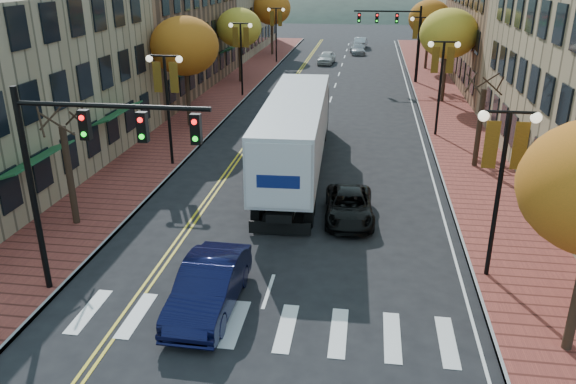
% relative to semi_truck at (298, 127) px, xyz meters
% --- Properties ---
extents(ground, '(200.00, 200.00, 0.00)m').
position_rel_semi_truck_xyz_m(ground, '(0.55, -16.12, -2.48)').
color(ground, black).
rests_on(ground, ground).
extents(sidewalk_left, '(4.00, 85.00, 0.15)m').
position_rel_semi_truck_xyz_m(sidewalk_left, '(-8.45, 16.38, -2.40)').
color(sidewalk_left, brown).
rests_on(sidewalk_left, ground).
extents(sidewalk_right, '(4.00, 85.00, 0.15)m').
position_rel_semi_truck_xyz_m(sidewalk_right, '(9.55, 16.38, -2.40)').
color(sidewalk_right, brown).
rests_on(sidewalk_right, ground).
extents(building_left_mid, '(12.00, 24.00, 11.00)m').
position_rel_semi_truck_xyz_m(building_left_mid, '(-16.45, 19.88, 3.02)').
color(building_left_mid, brown).
rests_on(building_left_mid, ground).
extents(building_left_far, '(12.00, 26.00, 9.50)m').
position_rel_semi_truck_xyz_m(building_left_far, '(-16.45, 44.88, 2.27)').
color(building_left_far, '#9E8966').
rests_on(building_left_far, ground).
extents(building_right_mid, '(15.00, 24.00, 10.00)m').
position_rel_semi_truck_xyz_m(building_right_mid, '(19.05, 25.88, 2.52)').
color(building_right_mid, brown).
rests_on(building_right_mid, ground).
extents(building_right_far, '(15.00, 20.00, 11.00)m').
position_rel_semi_truck_xyz_m(building_right_far, '(19.05, 47.88, 3.02)').
color(building_right_far, '#9E8966').
rests_on(building_right_far, ground).
extents(tree_left_a, '(0.28, 0.28, 4.20)m').
position_rel_semi_truck_xyz_m(tree_left_a, '(-8.45, -8.12, -0.23)').
color(tree_left_a, '#382619').
rests_on(tree_left_a, sidewalk_left).
extents(tree_left_b, '(4.48, 4.48, 7.21)m').
position_rel_semi_truck_xyz_m(tree_left_b, '(-8.45, 7.88, 2.97)').
color(tree_left_b, '#382619').
rests_on(tree_left_b, sidewalk_left).
extents(tree_left_c, '(4.16, 4.16, 6.69)m').
position_rel_semi_truck_xyz_m(tree_left_c, '(-8.45, 23.88, 2.58)').
color(tree_left_c, '#382619').
rests_on(tree_left_c, sidewalk_left).
extents(tree_left_d, '(4.61, 4.61, 7.42)m').
position_rel_semi_truck_xyz_m(tree_left_d, '(-8.45, 41.88, 3.12)').
color(tree_left_d, '#382619').
rests_on(tree_left_d, sidewalk_left).
extents(tree_right_b, '(0.28, 0.28, 4.20)m').
position_rel_semi_truck_xyz_m(tree_right_b, '(9.55, 1.88, -0.23)').
color(tree_right_b, '#382619').
rests_on(tree_right_b, sidewalk_right).
extents(tree_right_c, '(4.48, 4.48, 7.21)m').
position_rel_semi_truck_xyz_m(tree_right_c, '(9.55, 17.88, 2.97)').
color(tree_right_c, '#382619').
rests_on(tree_right_c, sidewalk_right).
extents(tree_right_d, '(4.35, 4.35, 7.00)m').
position_rel_semi_truck_xyz_m(tree_right_d, '(9.55, 33.88, 2.81)').
color(tree_right_d, '#382619').
rests_on(tree_right_d, sidewalk_right).
extents(lamp_left_b, '(1.96, 0.36, 6.05)m').
position_rel_semi_truck_xyz_m(lamp_left_b, '(-6.95, -0.12, 1.82)').
color(lamp_left_b, black).
rests_on(lamp_left_b, ground).
extents(lamp_left_c, '(1.96, 0.36, 6.05)m').
position_rel_semi_truck_xyz_m(lamp_left_c, '(-6.95, 17.88, 1.82)').
color(lamp_left_c, black).
rests_on(lamp_left_c, ground).
extents(lamp_left_d, '(1.96, 0.36, 6.05)m').
position_rel_semi_truck_xyz_m(lamp_left_d, '(-6.95, 35.88, 1.82)').
color(lamp_left_d, black).
rests_on(lamp_left_d, ground).
extents(lamp_right_a, '(1.96, 0.36, 6.05)m').
position_rel_semi_truck_xyz_m(lamp_right_a, '(8.05, -10.12, 1.82)').
color(lamp_right_a, black).
rests_on(lamp_right_a, ground).
extents(lamp_right_b, '(1.96, 0.36, 6.05)m').
position_rel_semi_truck_xyz_m(lamp_right_b, '(8.05, 7.88, 1.82)').
color(lamp_right_b, black).
rests_on(lamp_right_b, ground).
extents(lamp_right_c, '(1.96, 0.36, 6.05)m').
position_rel_semi_truck_xyz_m(lamp_right_c, '(8.05, 25.88, 1.82)').
color(lamp_right_c, black).
rests_on(lamp_right_c, ground).
extents(traffic_mast_near, '(6.10, 0.35, 7.00)m').
position_rel_semi_truck_xyz_m(traffic_mast_near, '(-4.93, -13.12, 2.45)').
color(traffic_mast_near, black).
rests_on(traffic_mast_near, ground).
extents(traffic_mast_far, '(6.10, 0.34, 7.00)m').
position_rel_semi_truck_xyz_m(traffic_mast_far, '(6.02, 25.88, 2.45)').
color(traffic_mast_far, black).
rests_on(traffic_mast_far, ground).
extents(semi_truck, '(3.30, 17.04, 4.24)m').
position_rel_semi_truck_xyz_m(semi_truck, '(0.00, 0.00, 0.00)').
color(semi_truck, black).
rests_on(semi_truck, ground).
extents(navy_sedan, '(1.80, 4.95, 1.62)m').
position_rel_semi_truck_xyz_m(navy_sedan, '(-1.15, -13.38, -1.67)').
color(navy_sedan, black).
rests_on(navy_sedan, ground).
extents(black_suv, '(2.31, 4.56, 1.24)m').
position_rel_semi_truck_xyz_m(black_suv, '(3.01, -5.85, -1.86)').
color(black_suv, black).
rests_on(black_suv, ground).
extents(car_far_white, '(2.05, 4.25, 1.40)m').
position_rel_semi_truck_xyz_m(car_far_white, '(-1.25, 36.25, -1.78)').
color(car_far_white, silver).
rests_on(car_far_white, ground).
extents(car_far_silver, '(2.20, 4.37, 1.22)m').
position_rel_semi_truck_xyz_m(car_far_silver, '(2.01, 44.47, -1.87)').
color(car_far_silver, '#9A9BA1').
rests_on(car_far_silver, ground).
extents(car_far_oncoming, '(1.87, 4.52, 1.46)m').
position_rel_semi_truck_xyz_m(car_far_oncoming, '(2.30, 50.09, -1.75)').
color(car_far_oncoming, '#A9AAB1').
rests_on(car_far_oncoming, ground).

